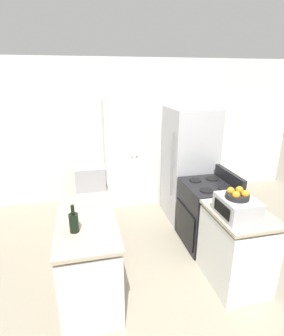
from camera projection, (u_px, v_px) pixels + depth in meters
ground_plane at (182, 329)px, 2.50m from camera, size 14.00×14.00×0.00m
wall_back at (125, 131)px, 4.95m from camera, size 7.00×0.06×2.60m
counter_left at (88, 229)px, 3.35m from camera, size 0.60×2.34×0.90m
counter_right at (236, 248)px, 2.97m from camera, size 0.60×0.77×0.90m
pantry_cabinet at (132, 152)px, 4.79m from camera, size 0.99×0.53×1.93m
stove at (207, 213)px, 3.68m from camera, size 0.66×0.74×1.06m
refrigerator at (188, 165)px, 4.27m from camera, size 0.72×0.78×1.84m
microwave at (90, 176)px, 3.44m from camera, size 0.38×0.45×0.30m
wine_bottle at (74, 222)px, 2.44m from camera, size 0.09×0.09×0.28m
toaster_oven at (237, 207)px, 2.70m from camera, size 0.35×0.42×0.21m
fruit_bowl at (237, 195)px, 2.65m from camera, size 0.24×0.24×0.11m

